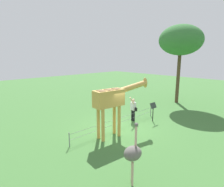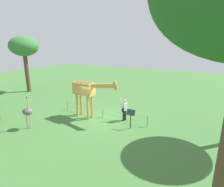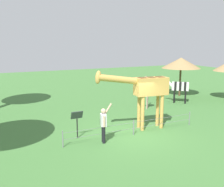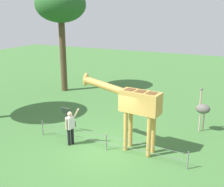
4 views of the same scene
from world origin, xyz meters
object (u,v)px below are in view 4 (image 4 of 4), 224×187
at_px(giraffe, 133,103).
at_px(ostrich, 203,109).
at_px(tree_east, 61,6).
at_px(info_sign, 67,115).
at_px(visitor, 71,126).

xyz_separation_m(giraffe, ostrich, (-2.37, -3.36, -0.95)).
bearing_deg(giraffe, tree_east, -38.40).
bearing_deg(info_sign, tree_east, -53.52).
xyz_separation_m(visitor, ostrich, (-5.04, -4.16, 0.27)).
bearing_deg(visitor, giraffe, -163.43).
bearing_deg(visitor, tree_east, -52.69).
bearing_deg(ostrich, info_sign, 27.91).
xyz_separation_m(ostrich, info_sign, (5.95, 3.15, -0.23)).
relative_size(ostrich, info_sign, 1.70).
distance_m(visitor, tree_east, 10.62).
bearing_deg(info_sign, ostrich, -152.09).
height_order(giraffe, tree_east, tree_east).
height_order(giraffe, visitor, giraffe).
distance_m(giraffe, info_sign, 3.77).
relative_size(visitor, ostrich, 0.79).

